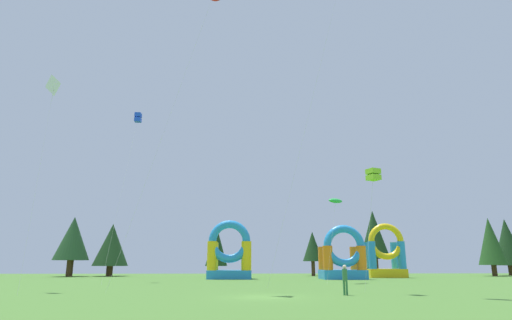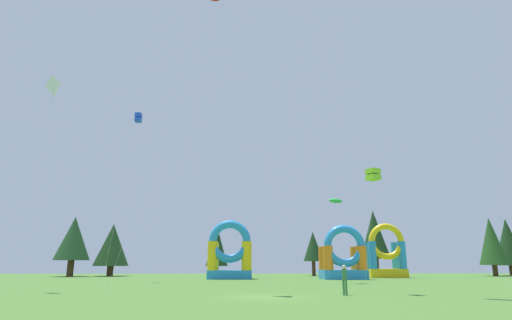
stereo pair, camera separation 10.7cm
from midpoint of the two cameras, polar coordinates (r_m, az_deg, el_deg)
name	(u,v)px [view 1 (the left image)]	position (r m, az deg, el deg)	size (l,w,h in m)	color
ground_plane	(265,297)	(26.27, 1.17, -18.29)	(120.00, 120.00, 0.00)	#47752D
kite_lime_box	(373,175)	(31.13, 15.70, -1.96)	(1.23, 2.04, 8.60)	#8CD826
kite_white_diamond	(55,87)	(40.10, -25.98, 8.98)	(2.70, 6.18, 17.38)	white
kite_blue_box	(138,118)	(54.11, -15.95, 5.58)	(0.76, 8.78, 20.23)	blue
kite_green_parafoil	(336,201)	(46.02, 10.79, -5.53)	(2.85, 3.05, 8.96)	green
person_midfield	(345,277)	(28.18, 11.99, -15.45)	(0.45, 0.45, 1.87)	#33723F
inflatable_yellow_castle	(343,260)	(56.34, 11.78, -13.25)	(5.56, 4.41, 6.81)	#268CD8
inflatable_orange_dome	(229,257)	(56.31, -3.72, -13.14)	(5.72, 4.58, 7.50)	#268CD8
inflatable_blue_arch	(385,257)	(64.52, 17.23, -12.62)	(5.37, 3.87, 7.62)	yellow
tree_row_2	(73,239)	(72.34, -23.88, -9.83)	(5.39, 5.39, 9.17)	#4C331E
tree_row_3	(112,245)	(71.94, -19.24, -10.94)	(5.53, 5.53, 8.20)	#4C331E
tree_row_4	(217,246)	(66.73, -5.48, -11.73)	(3.44, 3.44, 7.57)	#4C331E
tree_row_5	(313,247)	(70.70, 7.72, -11.70)	(3.29, 3.29, 7.11)	#4C331E
tree_row_6	(374,235)	(71.60, 15.80, -9.83)	(4.72, 4.72, 10.47)	#4C331E
tree_row_7	(490,241)	(78.01, 29.46, -9.69)	(4.26, 4.26, 9.22)	#4C331E
tree_row_8	(507,242)	(84.65, 31.18, -9.60)	(4.81, 4.81, 9.53)	#4C331E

